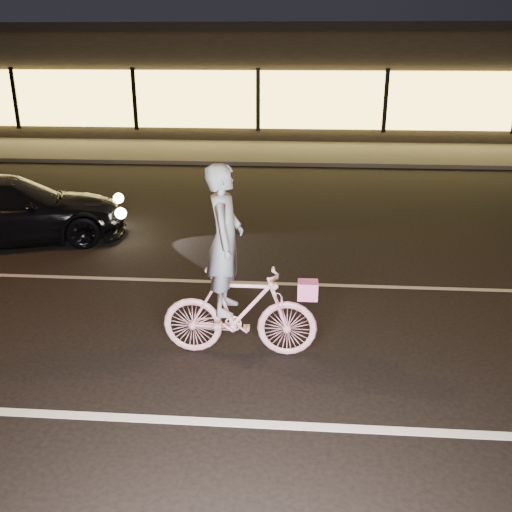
{
  "coord_description": "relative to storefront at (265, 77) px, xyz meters",
  "views": [
    {
      "loc": [
        1.55,
        -6.14,
        3.51
      ],
      "look_at": [
        1.02,
        0.6,
        0.98
      ],
      "focal_mm": 40.0,
      "sensor_mm": 36.0,
      "label": 1
    }
  ],
  "objects": [
    {
      "name": "ground",
      "position": [
        0.0,
        -18.97,
        -2.15
      ],
      "size": [
        90.0,
        90.0,
        0.0
      ],
      "primitive_type": "plane",
      "color": "black",
      "rests_on": "ground"
    },
    {
      "name": "lane_stripe_near",
      "position": [
        0.0,
        -20.47,
        -2.14
      ],
      "size": [
        60.0,
        0.12,
        0.01
      ],
      "primitive_type": "cube",
      "color": "silver",
      "rests_on": "ground"
    },
    {
      "name": "lane_stripe_far",
      "position": [
        0.0,
        -16.97,
        -2.14
      ],
      "size": [
        60.0,
        0.1,
        0.01
      ],
      "primitive_type": "cube",
      "color": "gray",
      "rests_on": "ground"
    },
    {
      "name": "sidewalk",
      "position": [
        0.0,
        -5.97,
        -2.09
      ],
      "size": [
        30.0,
        4.0,
        0.12
      ],
      "primitive_type": "cube",
      "color": "#383533",
      "rests_on": "ground"
    },
    {
      "name": "storefront",
      "position": [
        0.0,
        0.0,
        0.0
      ],
      "size": [
        25.4,
        8.42,
        4.2
      ],
      "color": "black",
      "rests_on": "ground"
    },
    {
      "name": "cyclist",
      "position": [
        0.85,
        -19.12,
        -1.33
      ],
      "size": [
        1.83,
        0.63,
        2.31
      ],
      "rotation": [
        0.0,
        0.0,
        1.57
      ],
      "color": "#E53D6A",
      "rests_on": "ground"
    },
    {
      "name": "sedan",
      "position": [
        -3.81,
        -15.34,
        -1.53
      ],
      "size": [
        4.56,
        3.02,
        1.23
      ],
      "rotation": [
        0.0,
        0.0,
        1.91
      ],
      "color": "black",
      "rests_on": "ground"
    }
  ]
}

